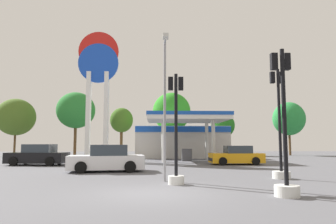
% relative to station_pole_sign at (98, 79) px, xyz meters
% --- Properties ---
extents(ground_plane, '(90.00, 90.00, 0.00)m').
position_rel_station_pole_sign_xyz_m(ground_plane, '(5.32, -17.70, -7.64)').
color(ground_plane, '#56565B').
rests_on(ground_plane, ground).
extents(gas_station, '(10.00, 13.61, 4.30)m').
position_rel_station_pole_sign_xyz_m(gas_station, '(8.28, 5.97, -5.69)').
color(gas_station, beige).
rests_on(gas_station, ground).
extents(station_pole_sign, '(3.75, 0.56, 12.12)m').
position_rel_station_pole_sign_xyz_m(station_pole_sign, '(0.00, 0.00, 0.00)').
color(station_pole_sign, white).
rests_on(station_pole_sign, ground).
extents(car_0, '(4.62, 2.47, 1.58)m').
position_rel_station_pole_sign_xyz_m(car_0, '(2.53, -9.94, -6.93)').
color(car_0, black).
rests_on(car_0, ground).
extents(car_1, '(4.10, 1.96, 1.45)m').
position_rel_station_pole_sign_xyz_m(car_1, '(11.67, -4.75, -6.99)').
color(car_1, black).
rests_on(car_1, ground).
extents(car_2, '(4.52, 2.29, 1.57)m').
position_rel_station_pole_sign_xyz_m(car_2, '(-3.50, -4.68, -6.93)').
color(car_2, black).
rests_on(car_2, ground).
extents(traffic_signal_0, '(0.67, 0.69, 4.64)m').
position_rel_station_pole_sign_xyz_m(traffic_signal_0, '(6.28, -15.54, -5.95)').
color(traffic_signal_0, silver).
rests_on(traffic_signal_0, ground).
extents(traffic_signal_1, '(0.79, 0.79, 4.86)m').
position_rel_station_pole_sign_xyz_m(traffic_signal_1, '(9.66, -18.51, -6.14)').
color(traffic_signal_1, silver).
rests_on(traffic_signal_1, ground).
extents(traffic_signal_2, '(0.84, 0.84, 5.33)m').
position_rel_station_pole_sign_xyz_m(traffic_signal_2, '(11.44, -13.78, -6.05)').
color(traffic_signal_2, silver).
rests_on(traffic_signal_2, ground).
extents(tree_0, '(4.56, 4.56, 6.93)m').
position_rel_station_pole_sign_xyz_m(tree_0, '(-11.46, 9.04, -2.94)').
color(tree_0, brown).
rests_on(tree_0, ground).
extents(tree_1, '(4.65, 4.65, 7.80)m').
position_rel_station_pole_sign_xyz_m(tree_1, '(-4.37, 9.26, -2.07)').
color(tree_1, brown).
rests_on(tree_1, ground).
extents(tree_2, '(2.93, 2.93, 6.10)m').
position_rel_station_pole_sign_xyz_m(tree_2, '(1.01, 11.09, -3.17)').
color(tree_2, brown).
rests_on(tree_2, ground).
extents(tree_3, '(4.69, 4.69, 7.82)m').
position_rel_station_pole_sign_xyz_m(tree_3, '(7.38, 9.29, -2.21)').
color(tree_3, brown).
rests_on(tree_3, ground).
extents(tree_4, '(3.06, 3.06, 5.49)m').
position_rel_station_pole_sign_xyz_m(tree_4, '(14.15, 11.03, -3.78)').
color(tree_4, brown).
rests_on(tree_4, ground).
extents(tree_5, '(4.11, 4.11, 6.90)m').
position_rel_station_pole_sign_xyz_m(tree_5, '(22.77, 10.69, -2.92)').
color(tree_5, brown).
rests_on(tree_5, ground).
extents(corner_streetlamp, '(0.24, 1.48, 6.40)m').
position_rel_station_pole_sign_xyz_m(corner_streetlamp, '(5.83, -14.74, -3.76)').
color(corner_streetlamp, gray).
rests_on(corner_streetlamp, ground).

